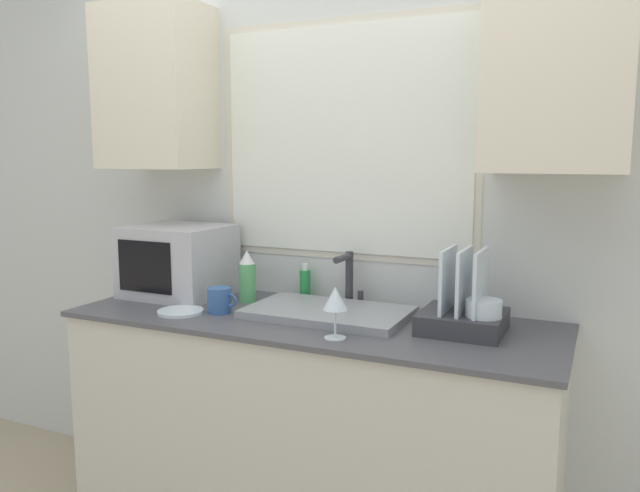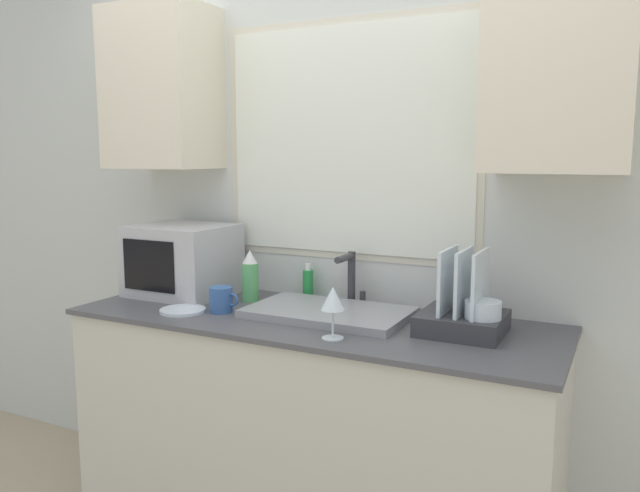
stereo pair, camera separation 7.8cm
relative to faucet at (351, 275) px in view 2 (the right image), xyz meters
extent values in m
cube|color=beige|center=(-0.06, -0.23, -0.61)|extent=(1.83, 0.64, 0.92)
cube|color=#4C4C51|center=(-0.06, -0.23, -0.14)|extent=(1.86, 0.67, 0.02)
cube|color=silver|center=(-0.06, 0.12, 0.23)|extent=(6.00, 0.06, 2.60)
cube|color=beige|center=(-0.06, 0.09, 0.54)|extent=(1.13, 0.01, 0.98)
cube|color=white|center=(-0.06, 0.08, 0.54)|extent=(1.07, 0.01, 0.92)
cube|color=beige|center=(-0.88, -0.07, 0.77)|extent=(0.46, 0.32, 0.70)
cube|color=beige|center=(0.77, -0.07, 0.77)|extent=(0.46, 0.32, 0.70)
cube|color=gray|center=(0.00, -0.19, -0.11)|extent=(0.61, 0.37, 0.03)
cylinder|color=#333338|center=(0.00, 0.02, -0.02)|extent=(0.03, 0.03, 0.22)
cylinder|color=#333338|center=(0.00, -0.05, 0.08)|extent=(0.03, 0.14, 0.03)
cylinder|color=#333338|center=(0.05, 0.02, -0.10)|extent=(0.02, 0.02, 0.06)
cube|color=#B2B2B7|center=(-0.75, -0.14, 0.02)|extent=(0.41, 0.36, 0.31)
cube|color=black|center=(-0.78, -0.32, 0.02)|extent=(0.27, 0.01, 0.21)
cube|color=#333338|center=(0.51, -0.19, -0.09)|extent=(0.28, 0.28, 0.07)
cube|color=silver|center=(0.45, -0.19, 0.05)|extent=(0.01, 0.22, 0.22)
cube|color=silver|center=(0.51, -0.19, 0.05)|extent=(0.01, 0.22, 0.22)
cube|color=silver|center=(0.56, -0.19, 0.05)|extent=(0.01, 0.22, 0.22)
cylinder|color=silver|center=(0.58, -0.23, -0.03)|extent=(0.12, 0.12, 0.06)
cylinder|color=#59B266|center=(-0.41, -0.11, -0.05)|extent=(0.07, 0.07, 0.16)
cone|color=silver|center=(-0.41, -0.11, 0.06)|extent=(0.06, 0.06, 0.06)
cylinder|color=#268C3F|center=(-0.21, 0.03, -0.07)|extent=(0.05, 0.05, 0.12)
cylinder|color=white|center=(-0.21, 0.03, 0.01)|extent=(0.02, 0.02, 0.03)
cylinder|color=#335999|center=(-0.41, -0.32, -0.08)|extent=(0.09, 0.09, 0.10)
torus|color=#335999|center=(-0.36, -0.32, -0.07)|extent=(0.05, 0.01, 0.05)
cylinder|color=silver|center=(0.14, -0.45, -0.13)|extent=(0.07, 0.07, 0.00)
cylinder|color=silver|center=(0.14, -0.45, -0.08)|extent=(0.01, 0.01, 0.10)
cone|color=silver|center=(0.14, -0.45, 0.01)|extent=(0.08, 0.08, 0.08)
cylinder|color=silver|center=(-0.54, -0.39, -0.12)|extent=(0.18, 0.18, 0.01)
camera|label=1|loc=(0.94, -2.31, 0.48)|focal=35.00mm
camera|label=2|loc=(1.01, -2.27, 0.48)|focal=35.00mm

